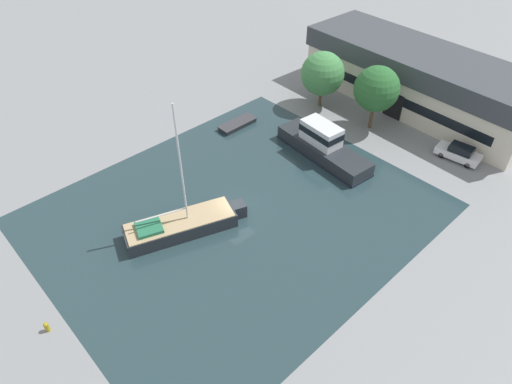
{
  "coord_description": "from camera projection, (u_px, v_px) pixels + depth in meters",
  "views": [
    {
      "loc": [
        23.12,
        -19.17,
        28.02
      ],
      "look_at": [
        0.0,
        2.45,
        1.0
      ],
      "focal_mm": 32.0,
      "sensor_mm": 36.0,
      "label": 1
    }
  ],
  "objects": [
    {
      "name": "quay_tree_by_water",
      "position": [
        323.0,
        74.0,
        52.88
      ],
      "size": [
        5.06,
        5.06,
        6.69
      ],
      "color": "brown",
      "rests_on": "ground"
    },
    {
      "name": "small_dinghy",
      "position": [
        237.0,
        124.0,
        51.79
      ],
      "size": [
        1.72,
        4.59,
        0.53
      ],
      "rotation": [
        0.0,
        0.0,
        3.14
      ],
      "color": "#23282D",
      "rests_on": "water_canal"
    },
    {
      "name": "water_canal",
      "position": [
        236.0,
        212.0,
        40.99
      ],
      "size": [
        27.81,
        32.69,
        0.01
      ],
      "primitive_type": "cube",
      "color": "#23383D",
      "rests_on": "ground"
    },
    {
      "name": "sailboat_moored",
      "position": [
        183.0,
        225.0,
        38.75
      ],
      "size": [
        5.79,
        10.68,
        12.28
      ],
      "rotation": [
        0.0,
        0.0,
        -0.34
      ],
      "color": "#23282D",
      "rests_on": "water_canal"
    },
    {
      "name": "motor_cruiser",
      "position": [
        323.0,
        145.0,
        46.87
      ],
      "size": [
        11.42,
        4.16,
        3.54
      ],
      "rotation": [
        0.0,
        0.0,
        1.48
      ],
      "color": "#23282D",
      "rests_on": "water_canal"
    },
    {
      "name": "mooring_bollard",
      "position": [
        47.0,
        327.0,
        31.54
      ],
      "size": [
        0.35,
        0.35,
        0.85
      ],
      "color": "olive",
      "rests_on": "ground"
    },
    {
      "name": "warehouse_building",
      "position": [
        419.0,
        79.0,
        53.53
      ],
      "size": [
        28.83,
        10.4,
        6.7
      ],
      "rotation": [
        0.0,
        0.0,
        -0.04
      ],
      "color": "beige",
      "rests_on": "ground"
    },
    {
      "name": "ground_plane",
      "position": [
        236.0,
        213.0,
        40.99
      ],
      "size": [
        440.0,
        440.0,
        0.0
      ],
      "primitive_type": "plane",
      "color": "gray"
    },
    {
      "name": "quay_tree_near_building",
      "position": [
        377.0,
        89.0,
        48.67
      ],
      "size": [
        4.92,
        4.92,
        7.28
      ],
      "color": "brown",
      "rests_on": "ground"
    },
    {
      "name": "parked_car",
      "position": [
        459.0,
        153.0,
        46.6
      ],
      "size": [
        4.58,
        2.31,
        1.64
      ],
      "rotation": [
        0.0,
        0.0,
        1.69
      ],
      "color": "silver",
      "rests_on": "ground"
    }
  ]
}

